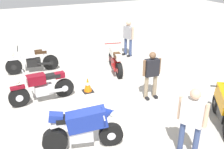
# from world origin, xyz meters

# --- Properties ---
(ground_plane) EXTENTS (40.00, 40.00, 0.00)m
(ground_plane) POSITION_xyz_m (0.00, 0.00, 0.00)
(ground_plane) COLOR #B7B2A8
(motorcycle_blue_sportbike) EXTENTS (0.80, 1.94, 1.14)m
(motorcycle_blue_sportbike) POSITION_xyz_m (-1.75, 0.82, 0.59)
(motorcycle_blue_sportbike) COLOR black
(motorcycle_blue_sportbike) RESTS_ON ground
(motorcycle_cream_vintage) EXTENTS (1.94, 0.81, 1.07)m
(motorcycle_cream_vintage) POSITION_xyz_m (2.28, -1.84, 0.49)
(motorcycle_cream_vintage) COLOR black
(motorcycle_cream_vintage) RESTS_ON ground
(motorcycle_maroon_cruiser) EXTENTS (0.70, 2.09, 1.09)m
(motorcycle_maroon_cruiser) POSITION_xyz_m (0.94, 1.33, 0.52)
(motorcycle_maroon_cruiser) COLOR black
(motorcycle_maroon_cruiser) RESTS_ON ground
(motorcycle_silver_cruiser) EXTENTS (0.70, 2.09, 1.09)m
(motorcycle_silver_cruiser) POSITION_xyz_m (3.54, 1.29, 0.52)
(motorcycle_silver_cruiser) COLOR black
(motorcycle_silver_cruiser) RESTS_ON ground
(person_in_black_shirt) EXTENTS (0.33, 0.63, 1.61)m
(person_in_black_shirt) POSITION_xyz_m (-0.23, -1.99, 0.91)
(person_in_black_shirt) COLOR gray
(person_in_black_shirt) RESTS_ON ground
(person_in_white_shirt) EXTENTS (0.62, 0.50, 1.75)m
(person_in_white_shirt) POSITION_xyz_m (-2.97, -1.32, 1.01)
(person_in_white_shirt) COLOR #384772
(person_in_white_shirt) RESTS_ON ground
(person_in_gray_shirt) EXTENTS (0.65, 0.43, 1.69)m
(person_in_gray_shirt) POSITION_xyz_m (3.79, -3.19, 0.96)
(person_in_gray_shirt) COLOR #384772
(person_in_gray_shirt) RESTS_ON ground
(traffic_cone) EXTENTS (0.36, 0.36, 0.53)m
(traffic_cone) POSITION_xyz_m (1.00, -0.21, 0.26)
(traffic_cone) COLOR black
(traffic_cone) RESTS_ON ground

